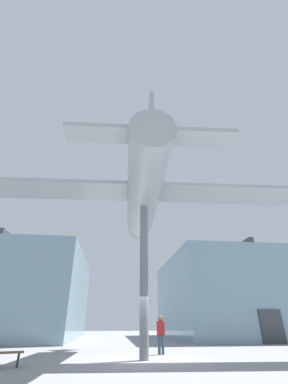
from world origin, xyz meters
TOP-DOWN VIEW (x-y plane):
  - ground_plane at (0.00, 0.00)m, footprint 80.00×80.00m
  - glass_pavilion_left at (-10.54, 15.38)m, footprint 11.99×15.60m
  - glass_pavilion_right at (10.54, 15.38)m, footprint 11.99×15.60m
  - support_pylon_central at (0.00, 0.00)m, footprint 0.41×0.41m
  - suspended_airplane at (0.01, 0.22)m, footprint 21.22×12.41m
  - visitor_person at (1.10, 2.02)m, footprint 0.42×0.27m
  - plaza_bench at (-5.31, -1.54)m, footprint 1.57×0.85m

SIDE VIEW (x-z plane):
  - ground_plane at x=0.00m, z-range 0.00..0.00m
  - plaza_bench at x=-5.31m, z-range 0.19..0.69m
  - visitor_person at x=1.10m, z-range 0.14..1.89m
  - support_pylon_central at x=0.00m, z-range 0.00..7.05m
  - glass_pavilion_left at x=-10.54m, z-range -0.29..7.90m
  - glass_pavilion_right at x=10.54m, z-range -0.29..7.90m
  - suspended_airplane at x=0.01m, z-range 6.53..9.45m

